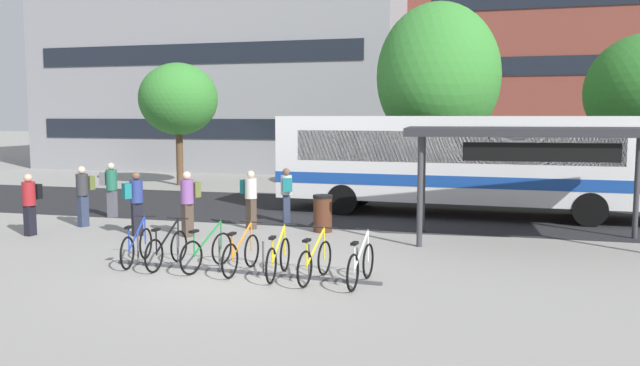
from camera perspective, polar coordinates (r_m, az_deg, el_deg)
name	(u,v)px	position (r m, az deg, el deg)	size (l,w,h in m)	color
ground	(234,275)	(13.27, -7.65, -8.08)	(200.00, 200.00, 0.00)	gray
bus_lane_asphalt	(341,210)	(22.00, 1.91, -2.39)	(80.00, 7.20, 0.01)	#232326
city_bus	(465,160)	(21.24, 12.78, 1.96)	(12.10, 2.92, 3.20)	white
bike_rack	(241,269)	(13.35, -7.00, -7.58)	(5.89, 0.41, 0.70)	#47474C
parked_bicycle_blue_0	(137,247)	(14.55, -15.95, -5.45)	(0.52, 1.71, 0.99)	black
parked_bicycle_black_1	(167,249)	(14.10, -13.43, -5.75)	(0.52, 1.72, 0.99)	black
parked_bicycle_green_2	(207,252)	(13.71, -10.00, -6.01)	(0.58, 1.69, 0.99)	black
parked_bicycle_orange_3	(241,254)	(13.36, -7.01, -6.29)	(0.52, 1.72, 0.99)	black
parked_bicycle_yellow_4	(278,258)	(12.90, -3.72, -6.69)	(0.52, 1.72, 0.99)	black
parked_bicycle_yellow_5	(315,262)	(12.59, -0.45, -7.00)	(0.52, 1.72, 0.99)	black
parked_bicycle_white_6	(361,265)	(12.35, 3.64, -7.27)	(0.52, 1.72, 0.99)	black
transit_shelter	(534,135)	(16.94, 18.45, 4.04)	(6.53, 3.41, 2.92)	#38383D
commuter_grey_pack_0	(111,186)	(21.34, -18.08, -0.25)	(0.52, 0.34, 1.74)	#565660
commuter_teal_pack_1	(135,199)	(17.84, -16.07, -1.38)	(0.57, 0.60, 1.73)	black
commuter_olive_pack_2	(188,199)	(17.40, -11.60, -1.40)	(0.52, 0.61, 1.75)	#47382D
commuter_olive_pack_3	(83,192)	(19.83, -20.25, -0.73)	(0.45, 0.59, 1.76)	#2D3851
commuter_teal_pack_4	(250,195)	(18.33, -6.21, -1.08)	(0.60, 0.55, 1.67)	#47382D
commuter_black_pack_5	(30,200)	(18.90, -24.33, -1.39)	(0.37, 0.55, 1.67)	black
commuter_teal_pack_6	(286,191)	(19.30, -2.99, -0.75)	(0.50, 0.60, 1.65)	#2D3851
trash_bin	(323,213)	(17.82, 0.24, -2.70)	(0.55, 0.55, 1.03)	#4C2819
street_tree_1	(178,99)	(30.38, -12.46, 7.26)	(3.60, 3.60, 5.62)	brown
street_tree_2	(438,76)	(26.12, 10.44, 9.28)	(4.86, 4.86, 7.65)	brown
building_left_wing	(240,5)	(43.61, -7.12, 15.36)	(21.96, 13.90, 20.68)	gray
building_right_wing	(639,14)	(45.56, 26.46, 13.26)	(27.69, 10.28, 18.91)	brown
building_centre_block	(472,88)	(50.63, 13.30, 8.23)	(17.76, 12.64, 10.64)	tan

